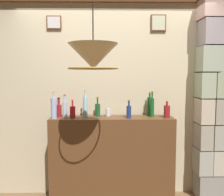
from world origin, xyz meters
The scene contains 15 objects.
panelled_rear_partition centered at (0.00, 1.10, 1.44)m, with size 3.42×0.15×2.72m.
stone_pillar centered at (1.29, 0.93, 1.33)m, with size 0.37×0.37×2.65m.
bar_shelf_unit centered at (0.00, 0.83, 0.55)m, with size 1.56×0.37×1.10m, color brown.
liquor_bottle_tequila centered at (-0.34, 0.86, 1.24)m, with size 0.06×0.06×0.35m.
liquor_bottle_mezcal centered at (-0.68, 0.87, 1.19)m, with size 0.07×0.07×0.25m.
liquor_bottle_sherry centered at (-0.18, 0.91, 1.19)m, with size 0.07×0.07×0.26m.
liquor_bottle_bourbon centered at (0.21, 0.76, 1.18)m, with size 0.06×0.06×0.23m.
liquor_bottle_amaro centered at (0.50, 0.96, 1.23)m, with size 0.07×0.07×0.31m.
liquor_bottle_port centered at (0.51, 0.84, 1.23)m, with size 0.05×0.05×0.33m.
liquor_bottle_rye centered at (-0.59, 0.80, 1.21)m, with size 0.06×0.06×0.29m.
liquor_bottle_vodka centered at (-0.71, 0.74, 1.23)m, with size 0.07×0.07×0.33m.
liquor_bottle_brandy centered at (0.69, 0.78, 1.18)m, with size 0.08×0.08×0.22m.
liquor_bottle_gin centered at (-0.49, 0.78, 1.18)m, with size 0.07×0.07×0.24m.
glass_tumbler_rocks centered at (-0.05, 0.93, 1.15)m, with size 0.06×0.06×0.10m.
pendant_lamp centered at (-0.19, 0.06, 1.80)m, with size 0.48×0.48×0.60m.
Camera 1 is at (-0.06, -2.35, 1.63)m, focal length 40.72 mm.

